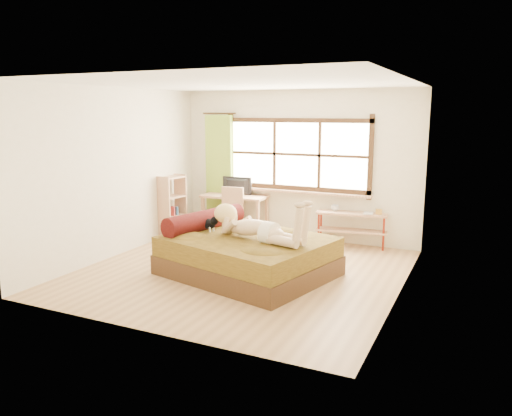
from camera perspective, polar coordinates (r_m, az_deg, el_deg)
The scene contains 18 objects.
floor at distance 7.40m, azimuth -1.64°, elevation -7.28°, with size 4.50×4.50×0.00m, color #9E754C.
ceiling at distance 7.03m, azimuth -1.76°, elevation 14.10°, with size 4.50×4.50×0.00m, color white.
wall_back at distance 9.14m, azimuth 4.70°, elevation 4.87°, with size 4.50×4.50×0.00m, color silver.
wall_front at distance 5.21m, azimuth -12.93°, elevation -0.00°, with size 4.50×4.50×0.00m, color silver.
wall_left at distance 8.34m, azimuth -15.66°, elevation 3.92°, with size 4.50×4.50×0.00m, color silver.
wall_right at distance 6.41m, azimuth 16.58°, elevation 1.84°, with size 4.50×4.50×0.00m, color silver.
window at distance 9.10m, azimuth 4.65°, elevation 5.85°, with size 2.80×0.16×1.46m.
curtain at distance 9.70m, azimuth -4.20°, elevation 4.05°, with size 0.55×0.10×2.20m, color olive.
bed at distance 7.23m, azimuth -1.27°, elevation -5.22°, with size 2.56×2.24×0.84m.
woman at distance 6.95m, azimuth -0.02°, elevation -0.94°, with size 1.54×0.44×0.66m, color #CFAC85, non-canonical shape.
kitten at distance 7.52m, azimuth -5.55°, elevation -1.62°, with size 0.33×0.13×0.26m, color black, non-canonical shape.
desk at distance 9.42m, azimuth -2.45°, elevation 0.87°, with size 1.25×0.62×0.77m.
monitor at distance 9.42m, azimuth -2.32°, elevation 2.53°, with size 0.58×0.08×0.34m, color black.
chair at distance 9.09m, azimuth -2.96°, elevation -0.35°, with size 0.45×0.45×0.96m.
pipe_shelf at distance 8.79m, azimuth 10.95°, elevation -1.53°, with size 1.23×0.46×0.68m.
cup at distance 8.83m, azimuth 9.03°, elevation -0.00°, with size 0.13×0.13×0.11m, color gray.
book at distance 8.72m, azimuth 12.18°, elevation -0.56°, with size 0.16×0.22×0.02m, color gray.
bookshelf at distance 9.36m, azimuth -9.52°, elevation 0.19°, with size 0.33×0.53×1.16m.
Camera 1 is at (3.17, -6.27, 2.32)m, focal length 35.00 mm.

